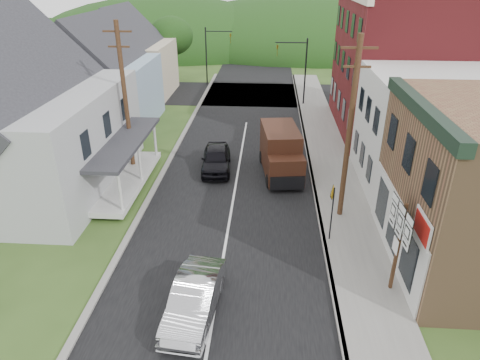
% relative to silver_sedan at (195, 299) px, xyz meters
% --- Properties ---
extents(ground, '(120.00, 120.00, 0.00)m').
position_rel_silver_sedan_xyz_m(ground, '(0.67, 3.90, -0.72)').
color(ground, '#2D4719').
rests_on(ground, ground).
extents(road, '(9.00, 90.00, 0.02)m').
position_rel_silver_sedan_xyz_m(road, '(0.67, 13.90, -0.72)').
color(road, black).
rests_on(road, ground).
extents(cross_road, '(60.00, 9.00, 0.02)m').
position_rel_silver_sedan_xyz_m(cross_road, '(0.67, 30.90, -0.72)').
color(cross_road, black).
rests_on(cross_road, ground).
extents(sidewalk_right, '(2.80, 55.00, 0.15)m').
position_rel_silver_sedan_xyz_m(sidewalk_right, '(6.57, 11.90, -0.64)').
color(sidewalk_right, slate).
rests_on(sidewalk_right, ground).
extents(curb_right, '(0.20, 55.00, 0.15)m').
position_rel_silver_sedan_xyz_m(curb_right, '(5.22, 11.90, -0.64)').
color(curb_right, slate).
rests_on(curb_right, ground).
extents(curb_left, '(0.30, 55.00, 0.12)m').
position_rel_silver_sedan_xyz_m(curb_left, '(-3.98, 11.90, -0.66)').
color(curb_left, slate).
rests_on(curb_left, ground).
extents(storefront_white, '(8.00, 7.00, 6.50)m').
position_rel_silver_sedan_xyz_m(storefront_white, '(11.97, 11.40, 2.53)').
color(storefront_white, silver).
rests_on(storefront_white, ground).
extents(storefront_red, '(8.00, 12.00, 10.00)m').
position_rel_silver_sedan_xyz_m(storefront_red, '(11.97, 20.90, 4.28)').
color(storefront_red, maroon).
rests_on(storefront_red, ground).
extents(house_gray, '(10.20, 12.24, 8.35)m').
position_rel_silver_sedan_xyz_m(house_gray, '(-11.33, 9.90, 3.52)').
color(house_gray, '#ABADB0').
rests_on(house_gray, ground).
extents(house_blue, '(7.14, 8.16, 7.28)m').
position_rel_silver_sedan_xyz_m(house_blue, '(-10.33, 20.90, 2.98)').
color(house_blue, '#859AB6').
rests_on(house_blue, ground).
extents(house_cream, '(7.14, 8.16, 7.28)m').
position_rel_silver_sedan_xyz_m(house_cream, '(-10.83, 29.90, 2.98)').
color(house_cream, '#BEAE93').
rests_on(house_cream, ground).
extents(utility_pole_right, '(1.60, 0.26, 9.00)m').
position_rel_silver_sedan_xyz_m(utility_pole_right, '(6.27, 7.40, 3.94)').
color(utility_pole_right, '#472D19').
rests_on(utility_pole_right, ground).
extents(utility_pole_left, '(1.60, 0.26, 9.00)m').
position_rel_silver_sedan_xyz_m(utility_pole_left, '(-5.83, 11.90, 3.94)').
color(utility_pole_left, '#472D19').
rests_on(utility_pole_left, ground).
extents(traffic_signal_right, '(2.87, 0.20, 6.00)m').
position_rel_silver_sedan_xyz_m(traffic_signal_right, '(4.97, 27.40, 3.04)').
color(traffic_signal_right, black).
rests_on(traffic_signal_right, ground).
extents(traffic_signal_left, '(2.87, 0.20, 6.00)m').
position_rel_silver_sedan_xyz_m(traffic_signal_left, '(-3.64, 34.40, 3.04)').
color(traffic_signal_left, black).
rests_on(traffic_signal_left, ground).
extents(tree_left_c, '(5.80, 5.80, 8.41)m').
position_rel_silver_sedan_xyz_m(tree_left_c, '(-18.33, 23.90, 5.22)').
color(tree_left_c, '#382616').
rests_on(tree_left_c, ground).
extents(tree_left_d, '(4.80, 4.80, 6.94)m').
position_rel_silver_sedan_xyz_m(tree_left_d, '(-8.33, 35.90, 4.17)').
color(tree_left_d, '#382616').
rests_on(tree_left_d, ground).
extents(forested_ridge, '(90.00, 30.00, 16.00)m').
position_rel_silver_sedan_xyz_m(forested_ridge, '(0.67, 58.90, -0.72)').
color(forested_ridge, '#1B330F').
rests_on(forested_ridge, ground).
extents(silver_sedan, '(1.91, 4.46, 1.43)m').
position_rel_silver_sedan_xyz_m(silver_sedan, '(0.00, 0.00, 0.00)').
color(silver_sedan, '#A0A0A4').
rests_on(silver_sedan, ground).
extents(dark_sedan, '(2.10, 4.49, 1.49)m').
position_rel_silver_sedan_xyz_m(dark_sedan, '(-0.72, 12.61, 0.03)').
color(dark_sedan, black).
rests_on(dark_sedan, ground).
extents(delivery_van, '(2.70, 5.31, 2.84)m').
position_rel_silver_sedan_xyz_m(delivery_van, '(3.29, 12.24, 0.72)').
color(delivery_van, '#32170E').
rests_on(delivery_van, ground).
extents(route_sign_cluster, '(0.25, 2.17, 3.79)m').
position_rel_silver_sedan_xyz_m(route_sign_cluster, '(7.41, 1.81, 1.89)').
color(route_sign_cluster, '#472D19').
rests_on(route_sign_cluster, sidewalk_right).
extents(warning_sign, '(0.33, 0.72, 2.83)m').
position_rel_silver_sedan_xyz_m(warning_sign, '(5.44, 5.08, 1.24)').
color(warning_sign, black).
rests_on(warning_sign, sidewalk_right).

